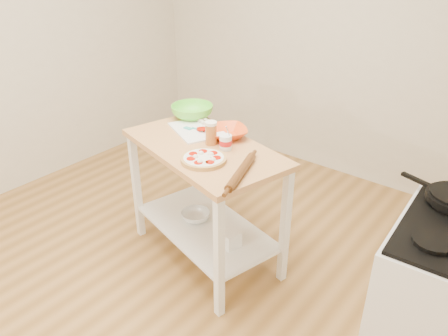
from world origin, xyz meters
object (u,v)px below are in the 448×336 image
at_px(pizza, 204,159).
at_px(yogurt_tub, 226,142).
at_px(rolling_pin, 241,172).
at_px(beer_pint, 211,133).
at_px(spatula, 193,129).
at_px(knife, 197,119).
at_px(prep_island, 205,179).
at_px(shelf_glass_bowl, 196,216).
at_px(cutting_board, 198,129).
at_px(green_bowl, 192,112).
at_px(shelf_bin, 230,239).
at_px(orange_bowl, 227,132).

distance_m(pizza, yogurt_tub, 0.22).
relative_size(pizza, rolling_pin, 0.66).
bearing_deg(beer_pint, spatula, 159.76).
bearing_deg(knife, prep_island, -47.50).
relative_size(prep_island, spatula, 8.44).
bearing_deg(shelf_glass_bowl, pizza, -35.34).
xyz_separation_m(cutting_board, green_bowl, (-0.19, 0.16, 0.04)).
bearing_deg(cutting_board, pizza, -18.69).
bearing_deg(shelf_bin, shelf_glass_bowl, 167.98).
bearing_deg(rolling_pin, shelf_bin, 145.31).
bearing_deg(prep_island, green_bowl, 140.76).
height_order(orange_bowl, beer_pint, beer_pint).
relative_size(spatula, yogurt_tub, 0.87).
bearing_deg(cutting_board, knife, 158.70).
height_order(knife, orange_bowl, orange_bowl).
height_order(pizza, shelf_bin, pizza).
height_order(prep_island, pizza, pizza).
relative_size(spatula, beer_pint, 0.96).
distance_m(orange_bowl, shelf_glass_bowl, 0.68).
distance_m(prep_island, orange_bowl, 0.35).
relative_size(prep_island, orange_bowl, 4.65).
relative_size(prep_island, knife, 4.69).
bearing_deg(knife, orange_bowl, -19.88).
height_order(prep_island, beer_pint, beer_pint).
xyz_separation_m(cutting_board, beer_pint, (0.22, -0.12, 0.07)).
xyz_separation_m(pizza, orange_bowl, (-0.12, 0.37, 0.02)).
distance_m(spatula, knife, 0.19).
xyz_separation_m(beer_pint, shelf_bin, (0.26, -0.12, -0.66)).
bearing_deg(knife, shelf_bin, -36.31).
height_order(prep_island, knife, knife).
xyz_separation_m(prep_island, shelf_glass_bowl, (-0.11, 0.01, -0.35)).
distance_m(spatula, green_bowl, 0.26).
bearing_deg(yogurt_tub, prep_island, -162.84).
bearing_deg(spatula, rolling_pin, -26.83).
bearing_deg(shelf_glass_bowl, yogurt_tub, 7.77).
bearing_deg(pizza, cutting_board, 135.97).
xyz_separation_m(beer_pint, yogurt_tub, (0.12, -0.00, -0.03)).
bearing_deg(yogurt_tub, green_bowl, 152.86).
xyz_separation_m(rolling_pin, shelf_bin, (-0.15, 0.11, -0.61)).
bearing_deg(green_bowl, yogurt_tub, -27.14).
height_order(spatula, rolling_pin, rolling_pin).
distance_m(spatula, shelf_glass_bowl, 0.65).
relative_size(prep_island, beer_pint, 8.06).
relative_size(orange_bowl, shelf_bin, 2.40).
bearing_deg(knife, green_bowl, 154.40).
bearing_deg(spatula, beer_pint, -21.32).
bearing_deg(shelf_glass_bowl, prep_island, -5.70).
relative_size(cutting_board, spatula, 3.27).
height_order(cutting_board, shelf_glass_bowl, cutting_board).
bearing_deg(beer_pint, shelf_glass_bowl, -163.80).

